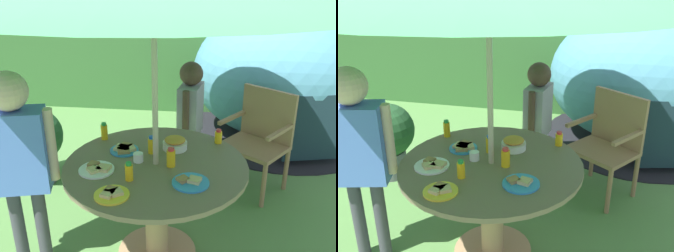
{
  "view_description": "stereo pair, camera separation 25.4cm",
  "coord_description": "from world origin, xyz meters",
  "views": [
    {
      "loc": [
        0.33,
        -2.15,
        1.92
      ],
      "look_at": [
        0.06,
        0.17,
        0.92
      ],
      "focal_mm": 40.97,
      "sensor_mm": 36.0,
      "label": 1
    },
    {
      "loc": [
        0.58,
        -2.11,
        1.92
      ],
      "look_at": [
        0.06,
        0.17,
        0.92
      ],
      "focal_mm": 40.97,
      "sensor_mm": 36.0,
      "label": 2
    }
  ],
  "objects": [
    {
      "name": "hedge_backdrop",
      "position": [
        0.0,
        3.2,
        0.92
      ],
      "size": [
        9.0,
        0.7,
        1.84
      ],
      "primitive_type": "cube",
      "color": "#33602D",
      "rests_on": "ground_plane"
    },
    {
      "name": "garden_table",
      "position": [
        0.0,
        0.0,
        0.53
      ],
      "size": [
        1.19,
        1.19,
        0.73
      ],
      "color": "tan",
      "rests_on": "ground_plane"
    },
    {
      "name": "wooden_chair",
      "position": [
        0.78,
        1.03,
        0.51
      ],
      "size": [
        0.67,
        0.65,
        0.91
      ],
      "rotation": [
        0.0,
        0.0,
        -0.65
      ],
      "color": "#93704C",
      "rests_on": "ground_plane"
    },
    {
      "name": "dome_tent",
      "position": [
        1.16,
        2.29,
        0.75
      ],
      "size": [
        2.58,
        2.58,
        1.53
      ],
      "rotation": [
        0.0,
        0.0,
        0.23
      ],
      "color": "teal",
      "rests_on": "ground_plane"
    },
    {
      "name": "potted_plant",
      "position": [
        -1.24,
        0.84,
        0.42
      ],
      "size": [
        0.51,
        0.51,
        0.73
      ],
      "color": "#595960",
      "rests_on": "ground_plane"
    },
    {
      "name": "child_in_grey_shirt",
      "position": [
        0.16,
        0.95,
        0.75
      ],
      "size": [
        0.22,
        0.4,
        1.17
      ],
      "rotation": [
        0.0,
        0.0,
        -1.74
      ],
      "color": "navy",
      "rests_on": "ground_plane"
    },
    {
      "name": "child_in_blue_shirt",
      "position": [
        -0.81,
        -0.21,
        0.87
      ],
      "size": [
        0.45,
        0.28,
        1.37
      ],
      "rotation": [
        0.0,
        0.0,
        0.25
      ],
      "color": "#3F3F47",
      "rests_on": "ground_plane"
    },
    {
      "name": "snack_bowl",
      "position": [
        0.1,
        0.23,
        0.77
      ],
      "size": [
        0.17,
        0.17,
        0.09
      ],
      "color": "white",
      "rests_on": "garden_table"
    },
    {
      "name": "plate_near_right",
      "position": [
        -0.35,
        -0.13,
        0.74
      ],
      "size": [
        0.22,
        0.22,
        0.03
      ],
      "color": "white",
      "rests_on": "garden_table"
    },
    {
      "name": "plate_far_right",
      "position": [
        0.24,
        -0.22,
        0.74
      ],
      "size": [
        0.22,
        0.22,
        0.03
      ],
      "color": "#338CD8",
      "rests_on": "garden_table"
    },
    {
      "name": "plate_center_back",
      "position": [
        -0.24,
        0.15,
        0.74
      ],
      "size": [
        0.2,
        0.2,
        0.03
      ],
      "color": "#338CD8",
      "rests_on": "garden_table"
    },
    {
      "name": "plate_front_edge",
      "position": [
        -0.19,
        -0.4,
        0.74
      ],
      "size": [
        0.2,
        0.2,
        0.03
      ],
      "color": "yellow",
      "rests_on": "garden_table"
    },
    {
      "name": "juice_bottle_near_left",
      "position": [
        -0.05,
        0.15,
        0.79
      ],
      "size": [
        0.05,
        0.05,
        0.12
      ],
      "color": "yellow",
      "rests_on": "garden_table"
    },
    {
      "name": "juice_bottle_far_left",
      "position": [
        -0.43,
        0.33,
        0.79
      ],
      "size": [
        0.05,
        0.05,
        0.13
      ],
      "color": "yellow",
      "rests_on": "garden_table"
    },
    {
      "name": "juice_bottle_center_front",
      "position": [
        0.1,
        -0.02,
        0.79
      ],
      "size": [
        0.06,
        0.06,
        0.13
      ],
      "color": "yellow",
      "rests_on": "garden_table"
    },
    {
      "name": "juice_bottle_mid_left",
      "position": [
        -0.13,
        -0.22,
        0.78
      ],
      "size": [
        0.05,
        0.05,
        0.12
      ],
      "color": "yellow",
      "rests_on": "garden_table"
    },
    {
      "name": "juice_bottle_mid_right",
      "position": [
        0.4,
        0.36,
        0.78
      ],
      "size": [
        0.05,
        0.05,
        0.1
      ],
      "color": "yellow",
      "rests_on": "garden_table"
    },
    {
      "name": "cup_near",
      "position": [
        -0.12,
        0.01,
        0.76
      ],
      "size": [
        0.06,
        0.06,
        0.06
      ],
      "primitive_type": "cylinder",
      "color": "white",
      "rests_on": "garden_table"
    }
  ]
}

